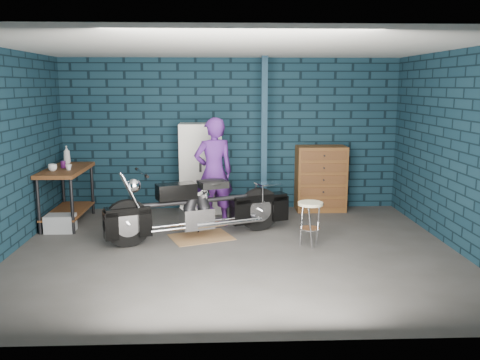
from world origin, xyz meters
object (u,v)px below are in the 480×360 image
(person, at_px, (214,173))
(locker, at_px, (201,168))
(tool_chest, at_px, (321,179))
(shop_stool, at_px, (310,224))
(workbench, at_px, (67,196))
(storage_bin, at_px, (60,223))
(motorcycle, at_px, (201,203))

(person, distance_m, locker, 0.99)
(locker, xyz_separation_m, tool_chest, (2.13, 0.00, -0.20))
(tool_chest, bearing_deg, shop_stool, -105.06)
(workbench, distance_m, locker, 2.28)
(person, relative_size, locker, 1.10)
(storage_bin, bearing_deg, person, 5.93)
(shop_stool, bearing_deg, locker, 127.58)
(person, bearing_deg, workbench, -23.49)
(storage_bin, bearing_deg, shop_stool, -12.99)
(workbench, relative_size, person, 0.81)
(motorcycle, bearing_deg, locker, 70.56)
(motorcycle, relative_size, tool_chest, 2.06)
(locker, bearing_deg, storage_bin, -150.54)
(motorcycle, xyz_separation_m, locker, (-0.05, 1.59, 0.26))
(person, relative_size, tool_chest, 1.49)
(workbench, height_order, motorcycle, motorcycle)
(motorcycle, xyz_separation_m, tool_chest, (2.09, 1.59, 0.05))
(person, height_order, storage_bin, person)
(storage_bin, height_order, locker, locker)
(motorcycle, relative_size, person, 1.38)
(storage_bin, distance_m, shop_stool, 3.81)
(workbench, height_order, shop_stool, workbench)
(motorcycle, distance_m, person, 0.74)
(workbench, height_order, person, person)
(motorcycle, relative_size, storage_bin, 5.57)
(person, bearing_deg, motorcycle, 56.08)
(storage_bin, bearing_deg, workbench, 92.29)
(shop_stool, bearing_deg, tool_chest, 74.94)
(tool_chest, bearing_deg, person, -153.31)
(workbench, height_order, locker, locker)
(motorcycle, height_order, shop_stool, motorcycle)
(person, relative_size, storage_bin, 4.04)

